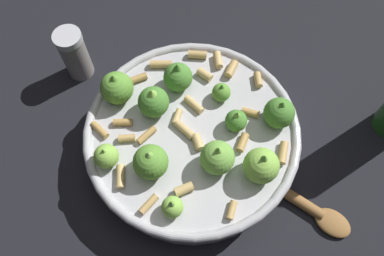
{
  "coord_description": "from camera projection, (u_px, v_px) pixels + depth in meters",
  "views": [
    {
      "loc": [
        0.17,
        0.17,
        0.55
      ],
      "look_at": [
        0.0,
        0.0,
        0.07
      ],
      "focal_mm": 36.69,
      "sensor_mm": 36.0,
      "label": 1
    }
  ],
  "objects": [
    {
      "name": "wooden_spoon",
      "position": [
        279.0,
        189.0,
        0.56
      ],
      "size": [
        0.07,
        0.25,
        0.02
      ],
      "color": "olive",
      "rests_on": "ground"
    },
    {
      "name": "cooking_pan",
      "position": [
        192.0,
        137.0,
        0.56
      ],
      "size": [
        0.31,
        0.31,
        0.11
      ],
      "color": "#B7B7BC",
      "rests_on": "ground"
    },
    {
      "name": "pepper_shaker",
      "position": [
        75.0,
        54.0,
        0.62
      ],
      "size": [
        0.04,
        0.04,
        0.09
      ],
      "color": "gray",
      "rests_on": "ground"
    },
    {
      "name": "ground_plane",
      "position": [
        192.0,
        148.0,
        0.6
      ],
      "size": [
        2.4,
        2.4,
        0.0
      ],
      "primitive_type": "plane",
      "color": "black"
    }
  ]
}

